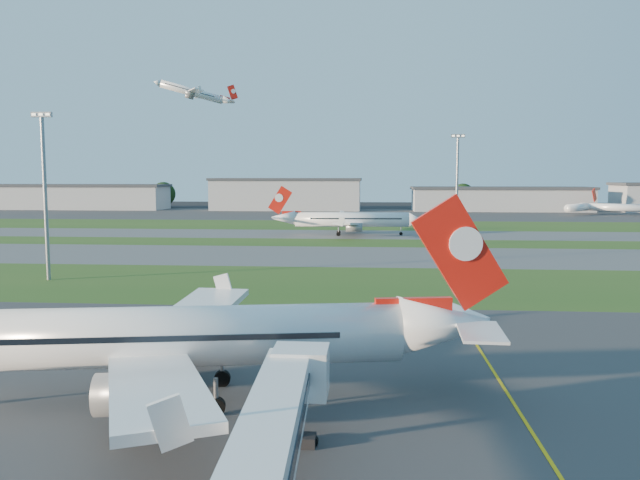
# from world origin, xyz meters

# --- Properties ---
(ground) EXTENTS (700.00, 700.00, 0.00)m
(ground) POSITION_xyz_m (0.00, 0.00, 0.00)
(ground) COLOR black
(ground) RESTS_ON ground
(apron_near) EXTENTS (300.00, 70.00, 0.01)m
(apron_near) POSITION_xyz_m (0.00, 0.00, 0.01)
(apron_near) COLOR #333335
(apron_near) RESTS_ON ground
(grass_strip_a) EXTENTS (300.00, 34.00, 0.01)m
(grass_strip_a) POSITION_xyz_m (0.00, 52.00, 0.01)
(grass_strip_a) COLOR #2C531B
(grass_strip_a) RESTS_ON ground
(taxiway_a) EXTENTS (300.00, 32.00, 0.01)m
(taxiway_a) POSITION_xyz_m (0.00, 85.00, 0.01)
(taxiway_a) COLOR #515154
(taxiway_a) RESTS_ON ground
(grass_strip_b) EXTENTS (300.00, 18.00, 0.01)m
(grass_strip_b) POSITION_xyz_m (0.00, 110.00, 0.01)
(grass_strip_b) COLOR #2C531B
(grass_strip_b) RESTS_ON ground
(taxiway_b) EXTENTS (300.00, 26.00, 0.01)m
(taxiway_b) POSITION_xyz_m (0.00, 132.00, 0.01)
(taxiway_b) COLOR #515154
(taxiway_b) RESTS_ON ground
(grass_strip_c) EXTENTS (300.00, 40.00, 0.01)m
(grass_strip_c) POSITION_xyz_m (0.00, 165.00, 0.01)
(grass_strip_c) COLOR #2C531B
(grass_strip_c) RESTS_ON ground
(apron_far) EXTENTS (400.00, 80.00, 0.01)m
(apron_far) POSITION_xyz_m (0.00, 225.00, 0.01)
(apron_far) COLOR #333335
(apron_far) RESTS_ON ground
(yellow_line) EXTENTS (0.25, 60.00, 0.02)m
(yellow_line) POSITION_xyz_m (5.00, 0.00, 0.00)
(yellow_line) COLOR gold
(yellow_line) RESTS_ON ground
(jet_bridge) EXTENTS (4.20, 26.90, 6.20)m
(jet_bridge) POSITION_xyz_m (-9.81, -15.24, 4.01)
(jet_bridge) COLOR silver
(jet_bridge) RESTS_ON ground
(airliner_parked) EXTENTS (42.01, 35.36, 13.18)m
(airliner_parked) POSITION_xyz_m (-19.52, 2.17, 4.63)
(airliner_parked) COLOR white
(airliner_parked) RESTS_ON ground
(airliner_taxiing) EXTENTS (38.50, 32.63, 12.01)m
(airliner_taxiing) POSITION_xyz_m (-10.51, 129.76, 4.22)
(airliner_taxiing) COLOR white
(airliner_taxiing) RESTS_ON ground
(airliner_departing) EXTENTS (31.11, 26.27, 10.08)m
(airliner_departing) POSITION_xyz_m (-79.71, 220.39, 51.08)
(airliner_departing) COLOR white
(mini_jet_near) EXTENTS (20.03, 22.76, 9.48)m
(mini_jet_near) POSITION_xyz_m (82.65, 227.06, 3.28)
(mini_jet_near) COLOR white
(mini_jet_near) RESTS_ON ground
(mini_jet_far) EXTENTS (25.08, 16.79, 9.48)m
(mini_jet_far) POSITION_xyz_m (95.31, 226.53, 3.28)
(mini_jet_far) COLOR white
(mini_jet_far) RESTS_ON ground
(light_mast_west) EXTENTS (3.20, 0.70, 25.80)m
(light_mast_west) POSITION_xyz_m (-55.00, 52.00, 14.81)
(light_mast_west) COLOR gray
(light_mast_west) RESTS_ON ground
(light_mast_centre) EXTENTS (3.20, 0.70, 25.80)m
(light_mast_centre) POSITION_xyz_m (15.00, 108.00, 14.81)
(light_mast_centre) COLOR gray
(light_mast_centre) RESTS_ON ground
(hangar_far_west) EXTENTS (91.80, 23.00, 12.20)m
(hangar_far_west) POSITION_xyz_m (-150.00, 255.00, 6.14)
(hangar_far_west) COLOR #A7AAAF
(hangar_far_west) RESTS_ON ground
(hangar_west) EXTENTS (71.40, 23.00, 15.20)m
(hangar_west) POSITION_xyz_m (-45.00, 255.00, 7.64)
(hangar_west) COLOR #A7AAAF
(hangar_west) RESTS_ON ground
(hangar_east) EXTENTS (81.60, 23.00, 11.20)m
(hangar_east) POSITION_xyz_m (55.00, 255.00, 5.64)
(hangar_east) COLOR #A7AAAF
(hangar_east) RESTS_ON ground
(tree_far_west) EXTENTS (11.00, 11.00, 12.00)m
(tree_far_west) POSITION_xyz_m (-190.00, 268.00, 6.49)
(tree_far_west) COLOR black
(tree_far_west) RESTS_ON ground
(tree_west) EXTENTS (12.10, 12.10, 13.20)m
(tree_west) POSITION_xyz_m (-110.00, 270.00, 7.14)
(tree_west) COLOR black
(tree_west) RESTS_ON ground
(tree_mid_west) EXTENTS (9.90, 9.90, 10.80)m
(tree_mid_west) POSITION_xyz_m (-20.00, 266.00, 5.84)
(tree_mid_west) COLOR black
(tree_mid_west) RESTS_ON ground
(tree_mid_east) EXTENTS (11.55, 11.55, 12.60)m
(tree_mid_east) POSITION_xyz_m (40.00, 269.00, 6.81)
(tree_mid_east) COLOR black
(tree_mid_east) RESTS_ON ground
(tree_east) EXTENTS (10.45, 10.45, 11.40)m
(tree_east) POSITION_xyz_m (115.00, 267.00, 6.16)
(tree_east) COLOR black
(tree_east) RESTS_ON ground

